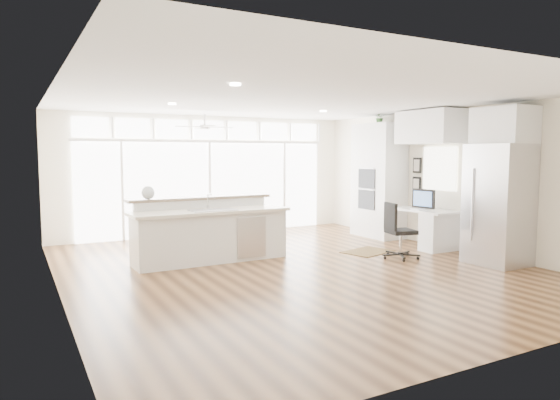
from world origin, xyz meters
TOP-DOWN VIEW (x-y plane):
  - floor at (0.00, 0.00)m, footprint 7.00×8.00m
  - ceiling at (0.00, 0.00)m, footprint 7.00×8.00m
  - wall_back at (0.00, 4.00)m, footprint 7.00×0.04m
  - wall_front at (0.00, -4.00)m, footprint 7.00×0.04m
  - wall_left at (-3.50, 0.00)m, footprint 0.04×8.00m
  - wall_right at (3.50, 0.00)m, footprint 0.04×8.00m
  - glass_wall at (0.00, 3.94)m, footprint 5.80×0.06m
  - transom_row at (0.00, 3.94)m, footprint 5.90×0.06m
  - desk_window at (3.46, 0.30)m, footprint 0.04×0.85m
  - ceiling_fan at (-0.50, 2.80)m, footprint 1.16×1.16m
  - recessed_lights at (0.00, 0.20)m, footprint 3.40×3.00m
  - oven_cabinet at (3.17, 1.80)m, footprint 0.64×1.20m
  - desk_nook at (3.13, 0.30)m, footprint 0.72×1.30m
  - upper_cabinets at (3.17, 0.30)m, footprint 0.64×1.30m
  - refrigerator at (3.11, -1.35)m, footprint 0.76×0.90m
  - fridge_cabinet at (3.17, -1.35)m, footprint 0.64×0.90m
  - framed_photos at (3.46, 0.92)m, footprint 0.06×0.22m
  - kitchen_island at (-1.02, 1.14)m, footprint 2.74×1.09m
  - rug at (1.85, 0.49)m, footprint 1.04×0.87m
  - office_chair at (1.99, -0.25)m, footprint 0.60×0.57m
  - fishbowl at (-1.98, 1.51)m, footprint 0.23×0.23m
  - monitor at (3.05, 0.30)m, footprint 0.17×0.51m
  - keyboard at (2.88, 0.30)m, footprint 0.14×0.30m
  - potted_plant at (3.17, 1.80)m, footprint 0.25×0.27m

SIDE VIEW (x-z plane):
  - floor at x=0.00m, z-range -0.02..0.00m
  - rug at x=1.85m, z-range 0.00..0.01m
  - desk_nook at x=3.13m, z-range 0.00..0.76m
  - office_chair at x=1.99m, z-range 0.00..0.98m
  - kitchen_island at x=-1.02m, z-range 0.00..1.08m
  - keyboard at x=2.88m, z-range 0.76..0.77m
  - monitor at x=3.05m, z-range 0.76..1.18m
  - refrigerator at x=3.11m, z-range 0.00..2.00m
  - glass_wall at x=0.00m, z-range 0.01..2.09m
  - fishbowl at x=-1.98m, z-range 1.08..1.30m
  - oven_cabinet at x=3.17m, z-range 0.00..2.50m
  - wall_back at x=0.00m, z-range 0.00..2.70m
  - wall_front at x=0.00m, z-range 0.00..2.70m
  - wall_left at x=-3.50m, z-range 0.00..2.70m
  - wall_right at x=3.50m, z-range 0.00..2.70m
  - framed_photos at x=3.46m, z-range 1.00..1.80m
  - desk_window at x=3.46m, z-range 1.12..1.98m
  - fridge_cabinet at x=3.17m, z-range 2.00..2.60m
  - upper_cabinets at x=3.17m, z-range 2.03..2.67m
  - transom_row at x=0.00m, z-range 2.18..2.58m
  - ceiling_fan at x=-0.50m, z-range 2.32..2.64m
  - potted_plant at x=3.17m, z-range 2.50..2.71m
  - recessed_lights at x=0.00m, z-range 2.67..2.69m
  - ceiling at x=0.00m, z-range 2.69..2.71m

